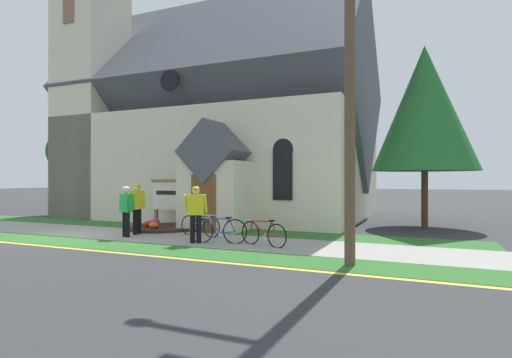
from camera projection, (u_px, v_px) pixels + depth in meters
name	position (u px, v px, depth m)	size (l,w,h in m)	color
ground	(136.00, 225.00, 16.73)	(140.00, 140.00, 0.00)	#333335
sidewalk_slab	(118.00, 234.00, 14.13)	(32.00, 2.59, 0.01)	#99968E
grass_verge	(71.00, 242.00, 12.28)	(32.00, 1.43, 0.01)	#2D6628
church_lawn	(157.00, 227.00, 16.15)	(24.00, 1.81, 0.01)	#2D6628
curb_paint_stripe	(46.00, 246.00, 11.49)	(28.00, 0.16, 0.01)	yellow
church_building	(218.00, 126.00, 21.65)	(15.00, 12.25, 13.82)	beige
church_sign	(172.00, 196.00, 16.01)	(1.86, 0.21, 1.92)	#7F6047
flower_bed	(163.00, 227.00, 15.48)	(2.74, 2.74, 0.34)	#382319
bicycle_silver	(218.00, 230.00, 12.05)	(1.76, 0.43, 0.81)	black
bicycle_white	(200.00, 225.00, 13.51)	(1.68, 0.32, 0.79)	black
bicycle_red	(263.00, 233.00, 11.52)	(1.63, 0.60, 0.80)	black
cyclist_in_red_jersey	(196.00, 210.00, 12.01)	(0.63, 0.43, 1.72)	black
cyclist_in_yellow_jersey	(126.00, 207.00, 13.27)	(0.62, 0.37, 1.69)	black
cyclist_in_blue_jersey	(137.00, 204.00, 13.93)	(0.29, 0.78, 1.78)	black
utility_pole	(346.00, 32.00, 8.99)	(3.12, 0.28, 9.46)	brown
roadside_conifer	(425.00, 108.00, 15.82)	(4.04, 4.04, 7.22)	#4C3823
yard_deciduous_tree	(80.00, 152.00, 21.71)	(3.31, 3.31, 4.77)	#4C3823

